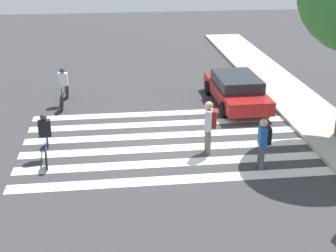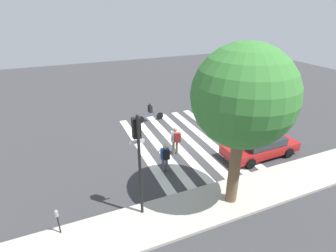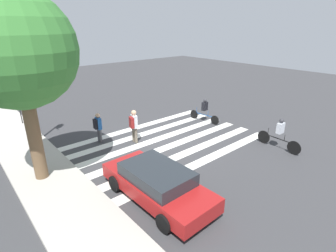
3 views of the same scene
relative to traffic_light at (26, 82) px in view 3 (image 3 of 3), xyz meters
The scene contains 11 objects.
ground_plane 7.87m from the traffic_light, 130.24° to the right, with size 60.00×60.00×0.00m, color #38383A.
sidewalk_curb 5.71m from the traffic_light, 169.98° to the left, with size 36.00×2.50×0.14m.
crosswalk_stripes 7.87m from the traffic_light, 130.24° to the right, with size 6.21×10.00×0.01m.
traffic_light is the anchor object (origin of this frame).
parking_meter 4.14m from the traffic_light, ahead, with size 0.15×0.15×1.31m.
street_tree 4.60m from the traffic_light, 166.79° to the left, with size 4.20×4.20×7.35m.
pedestrian_adult_tall_backpack 4.17m from the traffic_light, 130.65° to the right, with size 0.48×0.41×1.66m.
pedestrian_adult_blue_shirt 5.83m from the traffic_light, 131.09° to the right, with size 0.55×0.51×1.85m.
cyclist_far_lane 13.20m from the traffic_light, 134.22° to the right, with size 2.41×0.41×1.65m.
cyclist_mid_street 10.47m from the traffic_light, 111.82° to the right, with size 2.29×0.42×1.57m.
car_parked_dark_suv 8.85m from the traffic_light, 167.06° to the right, with size 4.73×2.09×1.29m.
Camera 3 is at (-10.07, 8.57, 6.09)m, focal length 28.00 mm.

